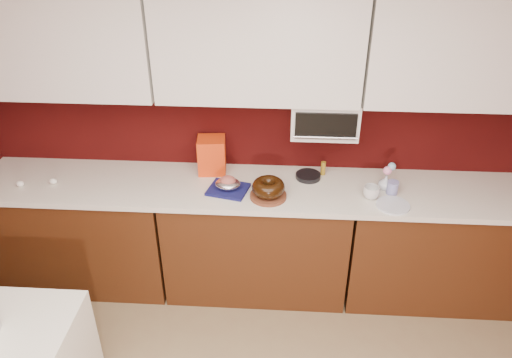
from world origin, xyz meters
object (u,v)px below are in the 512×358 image
object	(u,v)px
pandoro_box	(212,155)
flower_vase	(386,182)
bundt_cake	(268,187)
blue_jar	(392,188)
foil_ham_nest	(228,184)
coffee_mug	(371,191)
toaster_oven	(324,116)

from	to	relation	value
pandoro_box	flower_vase	size ratio (longest dim) A/B	2.22
bundt_cake	blue_jar	xyz separation A→B (m)	(0.84, 0.10, -0.03)
foil_ham_nest	coffee_mug	bearing A→B (deg)	-1.80
pandoro_box	flower_vase	bearing A→B (deg)	-13.09
bundt_cake	flower_vase	xyz separation A→B (m)	(0.81, 0.16, -0.02)
coffee_mug	blue_jar	world-z (taller)	coffee_mug
foil_ham_nest	flower_vase	size ratio (longest dim) A/B	1.44
foil_ham_nest	toaster_oven	bearing A→B (deg)	19.93
bundt_cake	flower_vase	bearing A→B (deg)	11.08
bundt_cake	blue_jar	bearing A→B (deg)	6.96
toaster_oven	flower_vase	bearing A→B (deg)	-17.86
foil_ham_nest	blue_jar	distance (m)	1.13
toaster_oven	coffee_mug	bearing A→B (deg)	-38.63
bundt_cake	coffee_mug	world-z (taller)	bundt_cake
toaster_oven	bundt_cake	world-z (taller)	toaster_oven
toaster_oven	coffee_mug	world-z (taller)	toaster_oven
blue_jar	bundt_cake	bearing A→B (deg)	-173.04
pandoro_box	blue_jar	size ratio (longest dim) A/B	2.87
foil_ham_nest	coffee_mug	xyz separation A→B (m)	(0.97, -0.03, -0.00)
toaster_oven	bundt_cake	size ratio (longest dim) A/B	2.02
foil_ham_nest	pandoro_box	world-z (taller)	pandoro_box
blue_jar	toaster_oven	bearing A→B (deg)	157.71
foil_ham_nest	blue_jar	size ratio (longest dim) A/B	1.87
coffee_mug	flower_vase	size ratio (longest dim) A/B	0.89
bundt_cake	pandoro_box	world-z (taller)	pandoro_box
foil_ham_nest	blue_jar	bearing A→B (deg)	1.82
flower_vase	toaster_oven	bearing A→B (deg)	162.14
foil_ham_nest	coffee_mug	size ratio (longest dim) A/B	1.62
flower_vase	blue_jar	bearing A→B (deg)	-54.80
toaster_oven	pandoro_box	size ratio (longest dim) A/B	1.68
bundt_cake	foil_ham_nest	bearing A→B (deg)	166.53
toaster_oven	bundt_cake	xyz separation A→B (m)	(-0.36, -0.30, -0.39)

